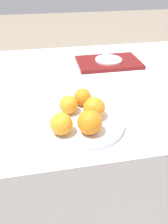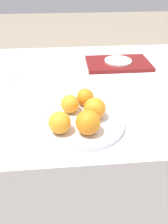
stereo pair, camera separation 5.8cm
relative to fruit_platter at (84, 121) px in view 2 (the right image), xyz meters
The scene contains 11 objects.
ground_plane 0.84m from the fruit_platter, 66.44° to the left, with size 12.00×12.00×0.00m, color gray.
table 0.53m from the fruit_platter, 66.44° to the left, with size 1.43×1.04×0.75m.
fruit_platter is the anchor object (origin of this frame).
orange_0 0.06m from the fruit_platter, 19.15° to the left, with size 0.08×0.08×0.08m.
orange_1 0.08m from the fruit_platter, 128.47° to the left, with size 0.07×0.07×0.07m.
orange_2 0.11m from the fruit_platter, 146.89° to the right, with size 0.07×0.07×0.07m.
orange_3 0.08m from the fruit_platter, 84.33° to the right, with size 0.08×0.08×0.08m.
orange_4 0.11m from the fruit_platter, 82.48° to the left, with size 0.07×0.07×0.07m.
serving_tray 0.56m from the fruit_platter, 65.53° to the left, with size 0.35×0.22×0.02m.
side_plate 0.56m from the fruit_platter, 65.53° to the left, with size 0.15×0.15×0.01m.
napkin 0.53m from the fruit_platter, 135.08° to the left, with size 0.14×0.13×0.01m.
Camera 2 is at (-0.20, -0.93, 1.22)m, focal length 35.00 mm.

